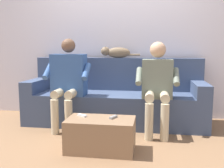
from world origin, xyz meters
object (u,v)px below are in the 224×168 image
Objects in this scene: person_left_seated at (157,82)px; person_right_seated at (68,78)px; remote_gray at (113,117)px; coffee_table at (101,135)px; cat_on_backrest at (115,52)px; couch at (115,101)px; remote_white at (82,115)px.

person_right_seated is at bearing -0.70° from person_left_seated.
remote_gray is (-0.71, 0.68, -0.32)m from person_right_seated.
remote_gray reaches higher than coffee_table.
person_right_seated is 10.43× the size of remote_gray.
coffee_table is 1.04m from person_left_seated.
person_left_seated is at bearing -9.87° from remote_gray.
person_right_seated is 0.89m from cat_on_backrest.
remote_gray is at bearing 96.94° from couch.
remote_white is at bearing 111.27° from remote_gray.
coffee_table is at bearing 90.00° from couch.
person_left_seated is 10.02× the size of remote_white.
cat_on_backrest is at bearing -80.72° from couch.
person_left_seated is 1.94× the size of cat_on_backrest.
person_right_seated reaches higher than couch.
cat_on_backrest reaches higher than couch.
remote_white is 1.00× the size of remote_gray.
cat_on_backrest reaches higher than coffee_table.
remote_white is at bearing 82.01° from cat_on_backrest.
cat_on_backrest is at bearing -88.24° from coffee_table.
person_right_seated is (0.59, 0.36, 0.36)m from couch.
person_left_seated is 0.86m from remote_gray.
person_right_seated is at bearing 31.87° from couch.
person_left_seated is 1.17m from person_right_seated.
person_left_seated is at bearing -129.64° from coffee_table.
person_left_seated is at bearing 179.30° from person_right_seated.
person_left_seated is 10.04× the size of remote_gray.
remote_gray reaches higher than remote_white.
couch is at bearing 31.91° from remote_gray.
person_left_seated reaches higher than coffee_table.
couch is 0.74m from cat_on_backrest.
couch is 1.10m from coffee_table.
remote_white is at bearing -17.60° from coffee_table.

